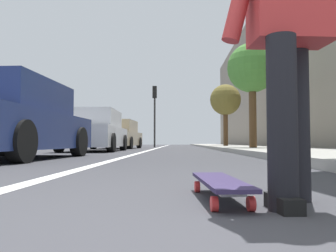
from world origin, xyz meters
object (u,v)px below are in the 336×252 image
object	(u,v)px
parked_car_mid	(94,132)
street_tree_mid	(252,69)
parked_car_near	(11,121)
street_tree_far	(225,101)
skater_person	(290,21)
traffic_light	(155,105)
skateboard	(220,183)
parked_car_far	(118,135)

from	to	relation	value
parked_car_mid	street_tree_mid	distance (m)	6.34
parked_car_near	street_tree_far	size ratio (longest dim) A/B	1.15
skater_person	parked_car_near	distance (m)	5.98
parked_car_near	traffic_light	bearing A→B (deg)	-5.82
skater_person	street_tree_far	bearing A→B (deg)	-7.01
skateboard	parked_car_mid	world-z (taller)	parked_car_mid
parked_car_far	traffic_light	distance (m)	5.54
parked_car_far	street_tree_far	size ratio (longest dim) A/B	1.21
street_tree_mid	skateboard	bearing A→B (deg)	166.62
parked_car_mid	traffic_light	size ratio (longest dim) A/B	1.03
parked_car_near	traffic_light	size ratio (longest dim) A/B	1.06
parked_car_near	traffic_light	xyz separation A→B (m)	(16.10, -1.64, 2.12)
skater_person	traffic_light	bearing A→B (deg)	5.85
street_tree_mid	street_tree_far	world-z (taller)	street_tree_mid
parked_car_near	parked_car_far	size ratio (longest dim) A/B	0.95
street_tree_far	street_tree_mid	bearing A→B (deg)	-180.00
skateboard	parked_car_far	world-z (taller)	parked_car_far
skater_person	traffic_light	distance (m)	20.93
skateboard	skater_person	world-z (taller)	skater_person
parked_car_near	street_tree_far	world-z (taller)	street_tree_far
skater_person	parked_car_far	size ratio (longest dim) A/B	0.36
skateboard	parked_car_mid	size ratio (longest dim) A/B	0.20
traffic_light	street_tree_mid	world-z (taller)	street_tree_mid
skateboard	parked_car_near	bearing A→B (deg)	37.28
parked_car_near	street_tree_mid	world-z (taller)	street_tree_mid
skateboard	skater_person	size ratio (longest dim) A/B	0.52
skateboard	traffic_light	distance (m)	20.85
traffic_light	street_tree_far	world-z (taller)	traffic_light
parked_car_near	traffic_light	distance (m)	16.32
skater_person	parked_car_near	size ratio (longest dim) A/B	0.38
skater_person	parked_car_mid	bearing A→B (deg)	19.09
skater_person	street_tree_mid	xyz separation A→B (m)	(11.05, -2.25, 2.16)
parked_car_near	skater_person	bearing A→B (deg)	-140.95
traffic_light	street_tree_far	xyz separation A→B (m)	(-2.46, -4.37, -0.03)
skater_person	traffic_light	xyz separation A→B (m)	(20.74, 2.12, 1.90)
parked_car_mid	parked_car_far	xyz separation A→B (m)	(5.53, 0.14, -0.00)
traffic_light	parked_car_far	bearing A→B (deg)	161.81
traffic_light	street_tree_mid	distance (m)	10.64
parked_car_mid	traffic_light	bearing A→B (deg)	-7.98
skateboard	street_tree_mid	size ratio (longest dim) A/B	0.21
skateboard	parked_car_mid	xyz separation A→B (m)	(10.20, 3.24, 0.61)
skater_person	parked_car_far	bearing A→B (deg)	13.18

